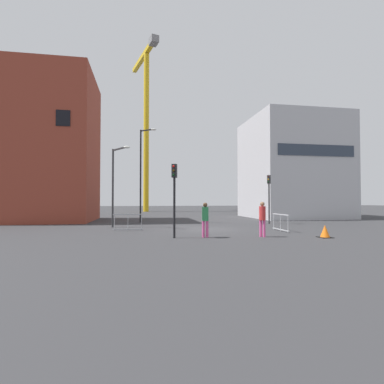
{
  "coord_description": "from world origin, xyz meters",
  "views": [
    {
      "loc": [
        -4.53,
        -19.74,
        1.96
      ],
      "look_at": [
        0.0,
        6.52,
        2.67
      ],
      "focal_mm": 28.21,
      "sensor_mm": 36.0,
      "label": 1
    }
  ],
  "objects_px": {
    "streetlamp_short": "(115,178)",
    "traffic_cone_orange": "(325,232)",
    "pedestrian_walking": "(262,216)",
    "pedestrian_waiting": "(205,217)",
    "construction_crane": "(146,110)",
    "traffic_light_median": "(174,188)",
    "traffic_light_crosswalk": "(269,191)",
    "streetlamp_tall": "(142,169)"
  },
  "relations": [
    {
      "from": "pedestrian_walking",
      "to": "traffic_light_crosswalk",
      "type": "bearing_deg",
      "value": 63.67
    },
    {
      "from": "construction_crane",
      "to": "streetlamp_short",
      "type": "xyz_separation_m",
      "value": [
        -2.7,
        -29.33,
        -13.78
      ]
    },
    {
      "from": "streetlamp_short",
      "to": "traffic_cone_orange",
      "type": "xyz_separation_m",
      "value": [
        11.26,
        -7.65,
        -3.18
      ]
    },
    {
      "from": "pedestrian_walking",
      "to": "traffic_light_median",
      "type": "bearing_deg",
      "value": 175.73
    },
    {
      "from": "construction_crane",
      "to": "pedestrian_walking",
      "type": "distance_m",
      "value": 39.99
    },
    {
      "from": "streetlamp_short",
      "to": "pedestrian_waiting",
      "type": "relative_size",
      "value": 3.09
    },
    {
      "from": "pedestrian_waiting",
      "to": "traffic_cone_orange",
      "type": "height_order",
      "value": "pedestrian_waiting"
    },
    {
      "from": "streetlamp_short",
      "to": "pedestrian_walking",
      "type": "bearing_deg",
      "value": -39.96
    },
    {
      "from": "construction_crane",
      "to": "traffic_cone_orange",
      "type": "height_order",
      "value": "construction_crane"
    },
    {
      "from": "traffic_light_crosswalk",
      "to": "traffic_cone_orange",
      "type": "xyz_separation_m",
      "value": [
        -0.94,
        -8.99,
        -2.38
      ]
    },
    {
      "from": "streetlamp_short",
      "to": "traffic_cone_orange",
      "type": "distance_m",
      "value": 13.98
    },
    {
      "from": "streetlamp_tall",
      "to": "pedestrian_walking",
      "type": "bearing_deg",
      "value": -61.63
    },
    {
      "from": "construction_crane",
      "to": "pedestrian_waiting",
      "type": "relative_size",
      "value": 15.23
    },
    {
      "from": "traffic_light_crosswalk",
      "to": "pedestrian_walking",
      "type": "xyz_separation_m",
      "value": [
        -4.04,
        -8.17,
        -1.59
      ]
    },
    {
      "from": "streetlamp_tall",
      "to": "pedestrian_waiting",
      "type": "bearing_deg",
      "value": -74.03
    },
    {
      "from": "pedestrian_walking",
      "to": "streetlamp_short",
      "type": "bearing_deg",
      "value": 140.04
    },
    {
      "from": "construction_crane",
      "to": "pedestrian_walking",
      "type": "height_order",
      "value": "construction_crane"
    },
    {
      "from": "pedestrian_walking",
      "to": "pedestrian_waiting",
      "type": "relative_size",
      "value": 1.02
    },
    {
      "from": "streetlamp_tall",
      "to": "traffic_light_crosswalk",
      "type": "relative_size",
      "value": 2.03
    },
    {
      "from": "traffic_light_median",
      "to": "pedestrian_walking",
      "type": "xyz_separation_m",
      "value": [
        4.66,
        -0.35,
        -1.48
      ]
    },
    {
      "from": "construction_crane",
      "to": "pedestrian_walking",
      "type": "relative_size",
      "value": 14.87
    },
    {
      "from": "streetlamp_short",
      "to": "traffic_light_crosswalk",
      "type": "distance_m",
      "value": 12.3
    },
    {
      "from": "construction_crane",
      "to": "streetlamp_tall",
      "type": "bearing_deg",
      "value": -91.81
    },
    {
      "from": "traffic_light_median",
      "to": "pedestrian_walking",
      "type": "distance_m",
      "value": 4.91
    },
    {
      "from": "construction_crane",
      "to": "traffic_cone_orange",
      "type": "relative_size",
      "value": 41.79
    },
    {
      "from": "traffic_light_median",
      "to": "traffic_light_crosswalk",
      "type": "relative_size",
      "value": 0.95
    },
    {
      "from": "construction_crane",
      "to": "traffic_light_median",
      "type": "xyz_separation_m",
      "value": [
        0.79,
        -35.82,
        -14.69
      ]
    },
    {
      "from": "streetlamp_tall",
      "to": "streetlamp_short",
      "type": "height_order",
      "value": "streetlamp_tall"
    },
    {
      "from": "construction_crane",
      "to": "traffic_light_crosswalk",
      "type": "xyz_separation_m",
      "value": [
        9.5,
        -28.0,
        -14.58
      ]
    },
    {
      "from": "streetlamp_tall",
      "to": "pedestrian_waiting",
      "type": "xyz_separation_m",
      "value": [
        3.21,
        -11.2,
        -3.65
      ]
    },
    {
      "from": "construction_crane",
      "to": "pedestrian_walking",
      "type": "xyz_separation_m",
      "value": [
        5.46,
        -36.17,
        -16.17
      ]
    },
    {
      "from": "traffic_light_median",
      "to": "pedestrian_walking",
      "type": "bearing_deg",
      "value": -4.27
    },
    {
      "from": "streetlamp_short",
      "to": "pedestrian_waiting",
      "type": "height_order",
      "value": "streetlamp_short"
    },
    {
      "from": "construction_crane",
      "to": "pedestrian_waiting",
      "type": "bearing_deg",
      "value": -86.12
    },
    {
      "from": "pedestrian_walking",
      "to": "traffic_cone_orange",
      "type": "distance_m",
      "value": 3.3
    },
    {
      "from": "pedestrian_walking",
      "to": "construction_crane",
      "type": "bearing_deg",
      "value": 98.58
    },
    {
      "from": "streetlamp_tall",
      "to": "pedestrian_waiting",
      "type": "relative_size",
      "value": 4.47
    },
    {
      "from": "traffic_light_crosswalk",
      "to": "pedestrian_waiting",
      "type": "xyz_separation_m",
      "value": [
        -7.07,
        -7.83,
        -1.62
      ]
    },
    {
      "from": "streetlamp_short",
      "to": "traffic_light_crosswalk",
      "type": "bearing_deg",
      "value": 6.23
    },
    {
      "from": "streetlamp_short",
      "to": "pedestrian_waiting",
      "type": "xyz_separation_m",
      "value": [
        5.13,
        -6.5,
        -2.42
      ]
    },
    {
      "from": "traffic_light_median",
      "to": "streetlamp_short",
      "type": "bearing_deg",
      "value": 118.3
    },
    {
      "from": "traffic_light_median",
      "to": "traffic_cone_orange",
      "type": "xyz_separation_m",
      "value": [
        7.77,
        -1.16,
        -2.27
      ]
    }
  ]
}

